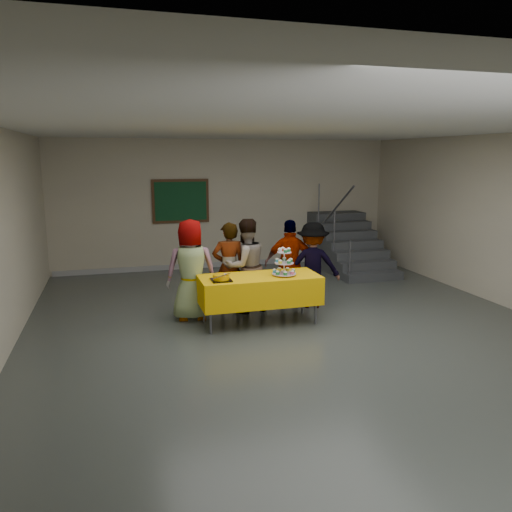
{
  "coord_description": "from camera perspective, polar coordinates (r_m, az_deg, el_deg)",
  "views": [
    {
      "loc": [
        -2.54,
        -6.52,
        2.6
      ],
      "look_at": [
        -0.42,
        0.95,
        1.05
      ],
      "focal_mm": 35.0,
      "sensor_mm": 36.0,
      "label": 1
    }
  ],
  "objects": [
    {
      "name": "schoolchild_a",
      "position": [
        8.06,
        -7.42,
        -1.58
      ],
      "size": [
        0.85,
        0.59,
        1.64
      ],
      "primitive_type": "imported",
      "rotation": [
        0.0,
        0.0,
        3.05
      ],
      "color": "slate",
      "rests_on": "ground"
    },
    {
      "name": "bear_cake",
      "position": [
        7.51,
        -4.01,
        -2.39
      ],
      "size": [
        0.32,
        0.36,
        0.12
      ],
      "color": "black",
      "rests_on": "bake_table"
    },
    {
      "name": "room_shell",
      "position": [
        7.03,
        5.43,
        7.4
      ],
      "size": [
        10.0,
        10.04,
        3.02
      ],
      "color": "#4C514C",
      "rests_on": "ground"
    },
    {
      "name": "bake_table",
      "position": [
        7.85,
        0.4,
        -3.81
      ],
      "size": [
        1.88,
        0.78,
        0.77
      ],
      "color": "#595960",
      "rests_on": "ground"
    },
    {
      "name": "staircase",
      "position": [
        12.06,
        10.19,
        1.02
      ],
      "size": [
        1.3,
        2.4,
        2.04
      ],
      "color": "#424447",
      "rests_on": "ground"
    },
    {
      "name": "schoolchild_e",
      "position": [
        8.73,
        6.47,
        -1.04
      ],
      "size": [
        1.09,
        0.82,
        1.5
      ],
      "primitive_type": "imported",
      "rotation": [
        0.0,
        0.0,
        2.84
      ],
      "color": "slate",
      "rests_on": "ground"
    },
    {
      "name": "cupcake_stand",
      "position": [
        7.81,
        3.23,
        -0.99
      ],
      "size": [
        0.38,
        0.38,
        0.44
      ],
      "color": "silver",
      "rests_on": "bake_table"
    },
    {
      "name": "schoolchild_c",
      "position": [
        8.38,
        -1.22,
        -1.14
      ],
      "size": [
        0.89,
        0.77,
        1.6
      ],
      "primitive_type": "imported",
      "rotation": [
        0.0,
        0.0,
        3.37
      ],
      "color": "slate",
      "rests_on": "ground"
    },
    {
      "name": "noticeboard",
      "position": [
        11.62,
        -8.6,
        6.22
      ],
      "size": [
        1.3,
        0.05,
        1.0
      ],
      "color": "#472B16",
      "rests_on": "ground"
    },
    {
      "name": "schoolchild_b",
      "position": [
        8.37,
        -3.11,
        -1.36
      ],
      "size": [
        0.59,
        0.42,
        1.54
      ],
      "primitive_type": "imported",
      "rotation": [
        0.0,
        0.0,
        3.05
      ],
      "color": "slate",
      "rests_on": "ground"
    },
    {
      "name": "schoolchild_d",
      "position": [
        8.71,
        3.96,
        -0.87
      ],
      "size": [
        0.97,
        0.59,
        1.54
      ],
      "primitive_type": "imported",
      "rotation": [
        0.0,
        0.0,
        2.89
      ],
      "color": "slate",
      "rests_on": "ground"
    }
  ]
}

